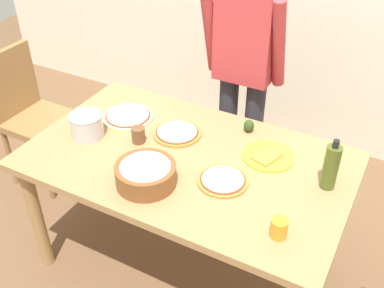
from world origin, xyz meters
name	(u,v)px	position (x,y,z in m)	size (l,w,h in m)	color
ground	(188,259)	(0.00, 0.00, 0.00)	(8.00, 8.00, 0.00)	brown
dining_table	(187,172)	(0.00, 0.00, 0.67)	(1.60, 0.96, 0.76)	#A37A4C
person_cook	(244,64)	(-0.02, 0.76, 0.94)	(0.49, 0.25, 1.62)	#2D2D38
chair_wooden_left	(29,110)	(-1.32, 0.21, 0.54)	(0.40, 0.40, 0.95)	olive
pizza_raw_on_board	(128,116)	(-0.47, 0.17, 0.77)	(0.29, 0.29, 0.02)	beige
pizza_cooked_on_tray	(223,180)	(0.23, -0.09, 0.77)	(0.24, 0.24, 0.02)	#C67A33
pizza_second_cooked	(177,133)	(-0.15, 0.15, 0.77)	(0.26, 0.26, 0.02)	#C67A33
plate_with_slice	(268,156)	(0.35, 0.19, 0.77)	(0.26, 0.26, 0.02)	gold
popcorn_bowl	(146,173)	(-0.07, -0.26, 0.82)	(0.28, 0.28, 0.11)	brown
olive_oil_bottle	(331,167)	(0.67, 0.11, 0.87)	(0.07, 0.07, 0.26)	#47561E
steel_pot	(87,125)	(-0.55, -0.08, 0.83)	(0.17, 0.17, 0.13)	#B7B7BC
cup_orange	(279,228)	(0.57, -0.29, 0.80)	(0.07, 0.07, 0.09)	orange
cup_small_brown	(138,135)	(-0.29, 0.00, 0.80)	(0.07, 0.07, 0.09)	brown
avocado	(249,126)	(0.18, 0.36, 0.80)	(0.06, 0.06, 0.07)	#2D4219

